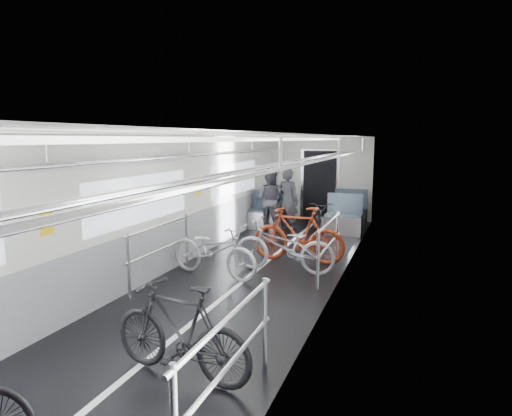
{
  "coord_description": "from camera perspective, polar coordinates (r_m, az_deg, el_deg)",
  "views": [
    {
      "loc": [
        2.61,
        -6.18,
        2.35
      ],
      "look_at": [
        0.0,
        1.3,
        1.14
      ],
      "focal_mm": 32.0,
      "sensor_mm": 36.0,
      "label": 1
    }
  ],
  "objects": [
    {
      "name": "person_standing",
      "position": [
        11.48,
        3.99,
        0.95
      ],
      "size": [
        0.66,
        0.51,
        1.62
      ],
      "primitive_type": "imported",
      "rotation": [
        0.0,
        0.0,
        2.93
      ],
      "color": "black",
      "rests_on": "floor"
    },
    {
      "name": "person_seated",
      "position": [
        11.63,
        1.75,
        1.0
      ],
      "size": [
        0.83,
        0.68,
        1.6
      ],
      "primitive_type": "imported",
      "rotation": [
        0.0,
        0.0,
        3.04
      ],
      "color": "#2A2930",
      "rests_on": "floor"
    },
    {
      "name": "bike_right_far",
      "position": [
        8.72,
        5.27,
        -3.34
      ],
      "size": [
        1.82,
        0.57,
        1.08
      ],
      "primitive_type": "imported",
      "rotation": [
        0.0,
        0.0,
        -1.61
      ],
      "color": "maroon",
      "rests_on": "floor"
    },
    {
      "name": "car_shell",
      "position": [
        8.46,
        1.06,
        0.36
      ],
      "size": [
        3.02,
        14.01,
        2.41
      ],
      "color": "black",
      "rests_on": "ground"
    },
    {
      "name": "bike_right_mid",
      "position": [
        8.06,
        3.52,
        -4.79
      ],
      "size": [
        1.82,
        0.66,
        0.95
      ],
      "primitive_type": "imported",
      "rotation": [
        0.0,
        0.0,
        -1.55
      ],
      "color": "#A0A0A5",
      "rests_on": "floor"
    },
    {
      "name": "bike_aisle",
      "position": [
        11.36,
        7.84,
        -1.2
      ],
      "size": [
        1.06,
        1.69,
        0.84
      ],
      "primitive_type": "imported",
      "rotation": [
        0.0,
        0.0,
        0.34
      ],
      "color": "black",
      "rests_on": "floor"
    },
    {
      "name": "bike_right_near",
      "position": [
        4.69,
        -9.46,
        -14.87
      ],
      "size": [
        1.67,
        0.7,
        0.97
      ],
      "primitive_type": "imported",
      "rotation": [
        0.0,
        0.0,
        -1.72
      ],
      "color": "black",
      "rests_on": "floor"
    },
    {
      "name": "bike_left_far",
      "position": [
        7.84,
        -5.29,
        -5.28
      ],
      "size": [
        1.86,
        1.01,
        0.93
      ],
      "primitive_type": "imported",
      "rotation": [
        0.0,
        0.0,
        1.33
      ],
      "color": "#A9A8AD",
      "rests_on": "floor"
    }
  ]
}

